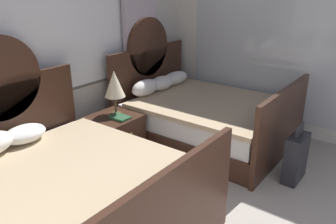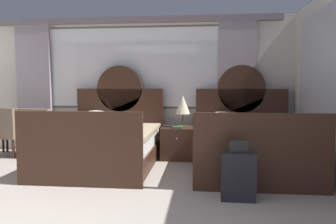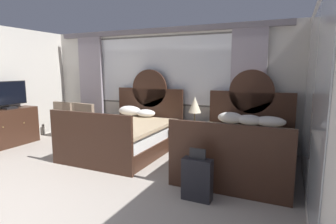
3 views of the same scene
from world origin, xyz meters
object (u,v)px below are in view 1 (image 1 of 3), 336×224
Objects in this scene: nightstand_between_beds at (115,137)px; suitcase_on_floor at (296,158)px; bed_near_window at (73,190)px; book_on_nightstand at (120,117)px; bed_near_mirror at (203,116)px; table_lamp_on_nightstand at (114,84)px.

suitcase_on_floor is at bearing -67.75° from nightstand_between_beds.
book_on_nightstand is at bearing 24.42° from bed_near_window.
bed_near_window is at bearing -179.81° from bed_near_mirror.
suitcase_on_floor is (-0.32, -1.46, -0.08)m from bed_near_mirror.
book_on_nightstand is 0.37× the size of suitcase_on_floor.
bed_near_window is 1.36m from nightstand_between_beds.
nightstand_between_beds is 2.28m from suitcase_on_floor.
bed_near_window is at bearing -155.58° from book_on_nightstand.
table_lamp_on_nightstand is (1.28, 0.70, 0.62)m from bed_near_window.
bed_near_mirror is 1.43m from table_lamp_on_nightstand.
bed_near_window is 1.33m from book_on_nightstand.
table_lamp_on_nightstand is at bearing 147.92° from bed_near_mirror.
table_lamp_on_nightstand reaches higher than suitcase_on_floor.
book_on_nightstand is (-0.09, -0.16, -0.39)m from table_lamp_on_nightstand.
bed_near_window is 1.00× the size of bed_near_mirror.
bed_near_mirror is at bearing -28.76° from nightstand_between_beds.
suitcase_on_floor is (0.86, -1.99, -0.31)m from book_on_nightstand.
book_on_nightstand is at bearing -119.56° from table_lamp_on_nightstand.
book_on_nightstand is at bearing 155.83° from bed_near_mirror.
bed_near_mirror is 3.86× the size of table_lamp_on_nightstand.
nightstand_between_beds is 0.33m from book_on_nightstand.
table_lamp_on_nightstand reaches higher than book_on_nightstand.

